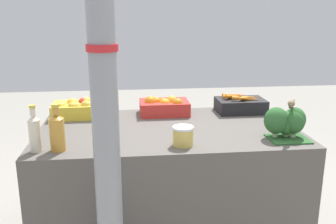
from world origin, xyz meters
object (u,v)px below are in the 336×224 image
(support_pole, at_px, (102,54))
(apple_crate, at_px, (79,108))
(orange_crate, at_px, (164,106))
(pickle_jar, at_px, (183,136))
(carrot_crate, at_px, (240,105))
(juice_bottle_amber, at_px, (57,131))
(broccoli_pile, at_px, (287,122))
(sparrow_bird, at_px, (291,104))
(juice_bottle_cloudy, at_px, (35,132))

(support_pole, distance_m, apple_crate, 1.11)
(orange_crate, distance_m, pickle_jar, 0.64)
(support_pole, bearing_deg, carrot_crate, 47.30)
(support_pole, relative_size, juice_bottle_amber, 10.59)
(juice_bottle_amber, bearing_deg, support_pole, -51.07)
(support_pole, relative_size, carrot_crate, 7.78)
(broccoli_pile, bearing_deg, pickle_jar, -174.72)
(carrot_crate, bearing_deg, apple_crate, -179.73)
(broccoli_pile, xyz_separation_m, juice_bottle_amber, (-1.26, -0.06, 0.01))
(carrot_crate, bearing_deg, support_pole, -132.70)
(apple_crate, distance_m, pickle_jar, 0.89)
(sparrow_bird, bearing_deg, carrot_crate, -137.20)
(apple_crate, bearing_deg, orange_crate, 0.08)
(apple_crate, height_order, broccoli_pile, broccoli_pile)
(broccoli_pile, distance_m, pickle_jar, 0.61)
(juice_bottle_amber, bearing_deg, broccoli_pile, 2.78)
(broccoli_pile, bearing_deg, orange_crate, 137.94)
(apple_crate, distance_m, juice_bottle_amber, 0.64)
(support_pole, bearing_deg, juice_bottle_amber, 128.93)
(support_pole, height_order, orange_crate, support_pole)
(orange_crate, xyz_separation_m, pickle_jar, (0.04, -0.64, -0.01))
(juice_bottle_cloudy, distance_m, pickle_jar, 0.77)
(orange_crate, bearing_deg, broccoli_pile, -42.06)
(apple_crate, height_order, orange_crate, orange_crate)
(pickle_jar, distance_m, sparrow_bird, 0.63)
(support_pole, bearing_deg, broccoli_pile, 21.67)
(juice_bottle_cloudy, relative_size, sparrow_bird, 2.08)
(carrot_crate, bearing_deg, juice_bottle_cloudy, -153.31)
(orange_crate, distance_m, sparrow_bird, 0.90)
(juice_bottle_amber, distance_m, pickle_jar, 0.66)
(orange_crate, bearing_deg, pickle_jar, -86.50)
(apple_crate, bearing_deg, juice_bottle_amber, -93.07)
(carrot_crate, xyz_separation_m, broccoli_pile, (0.09, -0.58, 0.04))
(juice_bottle_amber, height_order, pickle_jar, juice_bottle_amber)
(broccoli_pile, relative_size, juice_bottle_amber, 0.97)
(support_pole, relative_size, apple_crate, 7.78)
(carrot_crate, height_order, sparrow_bird, sparrow_bird)
(carrot_crate, height_order, broccoli_pile, broccoli_pile)
(broccoli_pile, xyz_separation_m, sparrow_bird, (0.00, -0.03, 0.11))
(broccoli_pile, distance_m, juice_bottle_amber, 1.26)
(broccoli_pile, height_order, pickle_jar, broccoli_pile)
(pickle_jar, bearing_deg, support_pole, -138.94)
(broccoli_pile, bearing_deg, carrot_crate, 98.70)
(orange_crate, relative_size, carrot_crate, 1.00)
(support_pole, bearing_deg, orange_crate, 70.25)
(carrot_crate, xyz_separation_m, pickle_jar, (-0.51, -0.64, -0.00))
(apple_crate, relative_size, sparrow_bird, 2.86)
(broccoli_pile, bearing_deg, juice_bottle_amber, -177.22)
(support_pole, height_order, juice_bottle_amber, support_pole)
(support_pole, relative_size, broccoli_pile, 10.93)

